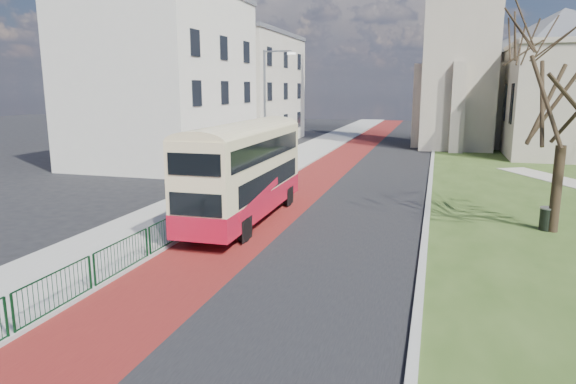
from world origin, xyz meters
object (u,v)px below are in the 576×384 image
at_px(streetlamp, 267,106).
at_px(winter_tree_near, 569,74).
at_px(litter_bin, 547,219).
at_px(bus, 245,168).

height_order(streetlamp, winter_tree_near, winter_tree_near).
xyz_separation_m(winter_tree_near, litter_bin, (-0.21, 0.15, -5.78)).
height_order(winter_tree_near, litter_bin, winter_tree_near).
xyz_separation_m(streetlamp, bus, (2.74, -11.33, -2.23)).
relative_size(streetlamp, litter_bin, 8.36).
distance_m(streetlamp, winter_tree_near, 18.24).
relative_size(streetlamp, winter_tree_near, 0.89).
bearing_deg(streetlamp, bus, -76.40).
height_order(bus, litter_bin, bus).
height_order(bus, winter_tree_near, winter_tree_near).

